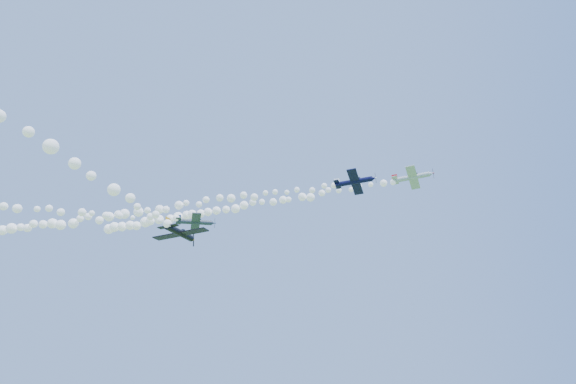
# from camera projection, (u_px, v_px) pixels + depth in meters

# --- Properties ---
(plane_white) EXTENTS (7.95, 8.41, 2.22)m
(plane_white) POSITION_uv_depth(u_px,v_px,m) (413.00, 177.00, 90.55)
(plane_white) COLOR silver
(smoke_trail_white) EXTENTS (67.71, 17.75, 3.28)m
(smoke_trail_white) POSITION_uv_depth(u_px,v_px,m) (235.00, 208.00, 102.07)
(smoke_trail_white) COLOR white
(plane_navy) EXTENTS (7.67, 8.10, 2.05)m
(plane_navy) POSITION_uv_depth(u_px,v_px,m) (355.00, 182.00, 84.47)
(plane_navy) COLOR #0C0B34
(smoke_trail_navy) EXTENTS (83.97, 15.77, 2.99)m
(smoke_trail_navy) POSITION_uv_depth(u_px,v_px,m) (132.00, 213.00, 95.92)
(smoke_trail_navy) COLOR white
(plane_grey) EXTENTS (7.77, 8.22, 2.14)m
(plane_grey) POSITION_uv_depth(u_px,v_px,m) (195.00, 222.00, 92.72)
(plane_grey) COLOR #313A48
(plane_black) EXTENTS (7.46, 7.03, 1.97)m
(plane_black) POSITION_uv_depth(u_px,v_px,m) (180.00, 233.00, 60.94)
(plane_black) COLOR black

